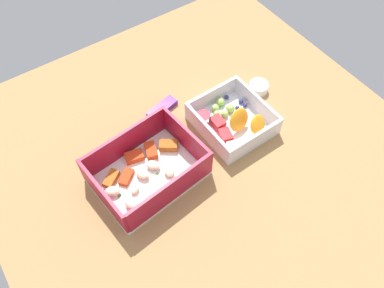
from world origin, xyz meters
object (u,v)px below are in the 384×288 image
Objects in this scene: fruit_bowl at (232,121)px; candy_bar at (162,108)px; pasta_container at (147,170)px; paper_cup_liner at (259,87)px.

fruit_bowl is 2.09× the size of candy_bar.
pasta_container reaches higher than fruit_bowl.
paper_cup_liner is (20.33, -7.12, 0.37)cm from candy_bar.
pasta_container is at bearing -170.95° from paper_cup_liner.
paper_cup_liner is at bearing 21.92° from fruit_bowl.
candy_bar is at bearing 160.69° from paper_cup_liner.
fruit_bowl reaches higher than paper_cup_liner.
candy_bar is 1.68× the size of paper_cup_liner.
fruit_bowl is 14.92cm from candy_bar.
paper_cup_liner is at bearing 3.19° from pasta_container.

